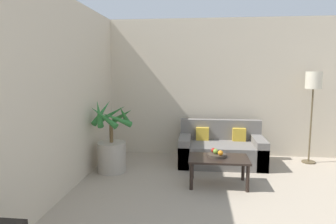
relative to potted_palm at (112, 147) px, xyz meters
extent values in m
cube|color=beige|center=(3.23, 1.27, 0.92)|extent=(8.76, 0.06, 2.70)
cube|color=beige|center=(-0.38, -2.15, 0.92)|extent=(0.06, 8.38, 2.70)
cylinder|color=#ADA393|center=(0.00, 0.00, -0.18)|extent=(0.47, 0.47, 0.50)
cylinder|color=brown|center=(0.00, 0.00, 0.23)|extent=(0.06, 0.06, 0.32)
cone|color=#2D7533|center=(0.22, 0.00, 0.54)|extent=(0.10, 0.49, 0.39)
cone|color=#2D7533|center=(0.15, 0.19, 0.50)|extent=(0.47, 0.40, 0.32)
cone|color=#2D7533|center=(-0.05, 0.22, 0.52)|extent=(0.52, 0.21, 0.35)
cone|color=#2D7533|center=(-0.18, 0.09, 0.57)|extent=(0.29, 0.46, 0.43)
cone|color=#2D7533|center=(-0.17, -0.08, 0.57)|extent=(0.29, 0.45, 0.44)
cone|color=#2D7533|center=(-0.05, -0.22, 0.53)|extent=(0.51, 0.21, 0.37)
cone|color=#2D7533|center=(0.15, -0.19, 0.50)|extent=(0.47, 0.40, 0.32)
cube|color=slate|center=(1.85, 0.60, -0.24)|extent=(1.51, 0.87, 0.39)
cube|color=slate|center=(1.85, 0.96, 0.15)|extent=(1.51, 0.16, 0.38)
cube|color=slate|center=(1.19, 0.60, -0.18)|extent=(0.20, 0.87, 0.51)
cube|color=slate|center=(2.51, 0.60, -0.18)|extent=(0.20, 0.87, 0.51)
cube|color=gold|center=(1.51, 0.84, 0.08)|extent=(0.24, 0.12, 0.24)
cube|color=gold|center=(2.19, 0.84, 0.08)|extent=(0.24, 0.12, 0.24)
cylinder|color=brown|center=(3.47, 0.87, -0.42)|extent=(0.24, 0.24, 0.03)
cylinder|color=brown|center=(3.47, 0.87, 0.27)|extent=(0.03, 0.03, 1.34)
cylinder|color=beige|center=(3.47, 0.87, 1.09)|extent=(0.28, 0.28, 0.31)
cylinder|color=black|center=(1.35, -0.64, -0.24)|extent=(0.05, 0.05, 0.39)
cylinder|color=black|center=(2.14, -0.64, -0.24)|extent=(0.05, 0.05, 0.39)
cylinder|color=black|center=(1.35, -0.18, -0.24)|extent=(0.05, 0.05, 0.39)
cylinder|color=black|center=(2.14, -0.18, -0.24)|extent=(0.05, 0.05, 0.39)
cube|color=black|center=(1.74, -0.41, -0.03)|extent=(0.88, 0.55, 0.03)
cylinder|color=#42382D|center=(1.72, -0.37, 0.01)|extent=(0.28, 0.28, 0.04)
sphere|color=red|center=(1.67, -0.29, 0.06)|extent=(0.07, 0.07, 0.07)
sphere|color=olive|center=(1.70, -0.37, 0.07)|extent=(0.08, 0.08, 0.08)
sphere|color=orange|center=(1.77, -0.44, 0.07)|extent=(0.08, 0.08, 0.08)
camera|label=1|loc=(1.46, -4.75, 1.25)|focal=32.00mm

